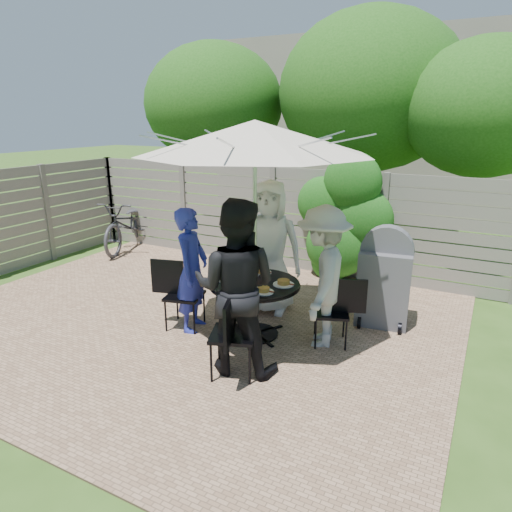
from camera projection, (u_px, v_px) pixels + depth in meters
The scene contains 23 objects.
backyard_envelope at pixel (379, 119), 14.01m from camera, with size 60.00×60.00×5.00m.
patio_table at pixel (255, 299), 5.72m from camera, with size 1.34×1.34×0.73m.
umbrella at pixel (255, 138), 5.14m from camera, with size 3.32×3.32×2.67m.
chair_back at pixel (271, 289), 6.68m from camera, with size 0.52×0.70×0.93m.
person_back at pixel (269, 248), 6.36m from camera, with size 0.93×0.60×1.89m, color white.
chair_left at pixel (184, 308), 6.01m from camera, with size 0.71×0.55×0.93m.
person_left at pixel (192, 271), 5.82m from camera, with size 0.59×0.39×1.63m, color #242C9C.
chair_front at pixel (233, 351), 4.89m from camera, with size 0.61×0.75×0.98m.
person_front at pixel (236, 288), 4.82m from camera, with size 0.94×0.73×1.93m, color black.
chair_right at pixel (331, 325), 5.57m from camera, with size 0.66×0.54×0.86m.
person_right at pixel (323, 277), 5.42m from camera, with size 1.12×0.64×1.73m, color #ADACA8.
plate_back at pixel (262, 271), 5.98m from camera, with size 0.26×0.26×0.06m.
plate_left at pixel (227, 278), 5.73m from camera, with size 0.26×0.26×0.06m.
plate_front at pixel (247, 291), 5.31m from camera, with size 0.26×0.26×0.06m.
plate_right at pixel (284, 283), 5.56m from camera, with size 0.26×0.26×0.06m.
plate_extra at pixel (264, 290), 5.33m from camera, with size 0.24×0.24×0.06m.
glass_back at pixel (252, 270), 5.90m from camera, with size 0.07×0.07×0.14m, color silver.
glass_left at pixel (232, 278), 5.60m from camera, with size 0.07×0.07×0.14m, color silver.
glass_front at pixel (258, 285), 5.37m from camera, with size 0.07×0.07×0.14m, color silver.
syrup_jug at pixel (251, 275), 5.69m from camera, with size 0.09×0.09×0.16m, color #59280C.
coffee_cup at pixel (267, 273), 5.82m from camera, with size 0.08×0.08×0.12m, color #C6B293.
bicycle at pixel (128, 224), 9.55m from camera, with size 0.70×2.02×1.06m, color #333338.
bbq_grill at pixel (384, 281), 6.03m from camera, with size 0.73×0.60×1.36m.
Camera 1 is at (3.53, -4.41, 2.70)m, focal length 32.00 mm.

